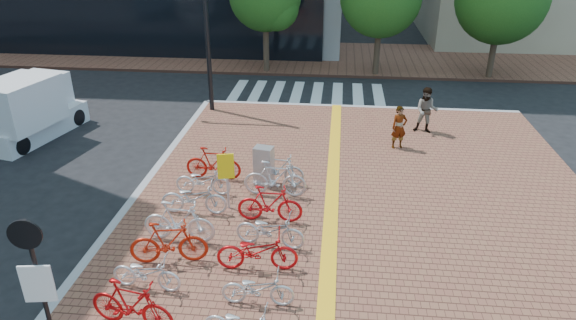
# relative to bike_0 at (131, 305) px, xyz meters

# --- Properties ---
(ground) EXTENTS (120.00, 120.00, 0.00)m
(ground) POSITION_rel_bike_0_xyz_m (1.94, 2.40, -0.72)
(ground) COLOR black
(ground) RESTS_ON ground
(kerb_north) EXTENTS (14.00, 0.25, 0.15)m
(kerb_north) POSITION_rel_bike_0_xyz_m (4.94, 14.40, -0.65)
(kerb_north) COLOR gray
(kerb_north) RESTS_ON ground
(far_sidewalk) EXTENTS (70.00, 8.00, 0.15)m
(far_sidewalk) POSITION_rel_bike_0_xyz_m (1.94, 23.40, -0.65)
(far_sidewalk) COLOR brown
(far_sidewalk) RESTS_ON ground
(crosswalk) EXTENTS (7.50, 4.00, 0.01)m
(crosswalk) POSITION_rel_bike_0_xyz_m (2.44, 16.40, -0.72)
(crosswalk) COLOR silver
(crosswalk) RESTS_ON ground
(bike_0) EXTENTS (1.97, 0.89, 1.14)m
(bike_0) POSITION_rel_bike_0_xyz_m (0.00, 0.00, 0.00)
(bike_0) COLOR red
(bike_0) RESTS_ON sidewalk
(bike_1) EXTENTS (1.68, 0.72, 0.86)m
(bike_1) POSITION_rel_bike_0_xyz_m (-0.15, 1.22, -0.14)
(bike_1) COLOR silver
(bike_1) RESTS_ON sidewalk
(bike_2) EXTENTS (1.96, 0.86, 1.14)m
(bike_2) POSITION_rel_bike_0_xyz_m (0.06, 2.24, -0.00)
(bike_2) COLOR red
(bike_2) RESTS_ON sidewalk
(bike_3) EXTENTS (1.94, 0.64, 1.15)m
(bike_3) POSITION_rel_bike_0_xyz_m (0.03, 3.18, 0.00)
(bike_3) COLOR silver
(bike_3) RESTS_ON sidewalk
(bike_4) EXTENTS (1.91, 0.71, 0.99)m
(bike_4) POSITION_rel_bike_0_xyz_m (0.04, 4.58, -0.08)
(bike_4) COLOR silver
(bike_4) RESTS_ON sidewalk
(bike_5) EXTENTS (1.72, 0.62, 0.90)m
(bike_5) POSITION_rel_bike_0_xyz_m (0.00, 5.73, -0.12)
(bike_5) COLOR silver
(bike_5) RESTS_ON sidewalk
(bike_6) EXTENTS (1.83, 0.57, 1.09)m
(bike_6) POSITION_rel_bike_0_xyz_m (0.08, 6.77, -0.03)
(bike_6) COLOR #AD150C
(bike_6) RESTS_ON sidewalk
(bike_8) EXTENTS (1.61, 0.60, 0.84)m
(bike_8) POSITION_rel_bike_0_xyz_m (2.45, 0.96, -0.15)
(bike_8) COLOR silver
(bike_8) RESTS_ON sidewalk
(bike_9) EXTENTS (2.00, 0.84, 1.02)m
(bike_9) POSITION_rel_bike_0_xyz_m (2.24, 2.20, -0.06)
(bike_9) COLOR red
(bike_9) RESTS_ON sidewalk
(bike_10) EXTENTS (1.88, 0.87, 0.95)m
(bike_10) POSITION_rel_bike_0_xyz_m (2.41, 3.18, -0.10)
(bike_10) COLOR #B8B8BD
(bike_10) RESTS_ON sidewalk
(bike_11) EXTENTS (1.82, 0.51, 1.09)m
(bike_11) POSITION_rel_bike_0_xyz_m (2.25, 4.37, -0.03)
(bike_11) COLOR red
(bike_11) RESTS_ON sidewalk
(bike_12) EXTENTS (1.93, 0.59, 1.15)m
(bike_12) POSITION_rel_bike_0_xyz_m (2.21, 5.82, 0.00)
(bike_12) COLOR #BBBBC0
(bike_12) RESTS_ON sidewalk
(bike_13) EXTENTS (1.74, 0.74, 1.01)m
(bike_13) POSITION_rel_bike_0_xyz_m (2.21, 6.65, -0.07)
(bike_13) COLOR #B2B2B7
(bike_13) RESTS_ON sidewalk
(pedestrian_a) EXTENTS (0.67, 0.54, 1.59)m
(pedestrian_a) POSITION_rel_bike_0_xyz_m (6.24, 9.91, 0.22)
(pedestrian_a) COLOR gray
(pedestrian_a) RESTS_ON sidewalk
(pedestrian_b) EXTENTS (1.01, 0.87, 1.81)m
(pedestrian_b) POSITION_rel_bike_0_xyz_m (7.43, 11.56, 0.33)
(pedestrian_b) COLOR #4A4C5E
(pedestrian_b) RESTS_ON sidewalk
(utility_box) EXTENTS (0.65, 0.52, 1.27)m
(utility_box) POSITION_rel_bike_0_xyz_m (1.76, 6.56, 0.06)
(utility_box) COLOR #A6A5AA
(utility_box) RESTS_ON sidewalk
(yellow_sign) EXTENTS (0.47, 0.17, 1.75)m
(yellow_sign) POSITION_rel_bike_0_xyz_m (0.95, 4.92, 0.64)
(yellow_sign) COLOR #B7B7BC
(yellow_sign) RESTS_ON sidewalk
(notice_sign) EXTENTS (0.58, 0.17, 3.15)m
(notice_sign) POSITION_rel_bike_0_xyz_m (-1.16, -0.98, 1.41)
(notice_sign) COLOR black
(notice_sign) RESTS_ON sidewalk
(traffic_light_pole) EXTENTS (3.54, 1.36, 6.59)m
(traffic_light_pole) POSITION_rel_bike_0_xyz_m (-3.09, 13.29, 3.98)
(traffic_light_pole) COLOR black
(traffic_light_pole) RESTS_ON sidewalk
(box_truck) EXTENTS (2.73, 4.63, 2.51)m
(box_truck) POSITION_rel_bike_0_xyz_m (-7.91, 9.81, 0.46)
(box_truck) COLOR silver
(box_truck) RESTS_ON ground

